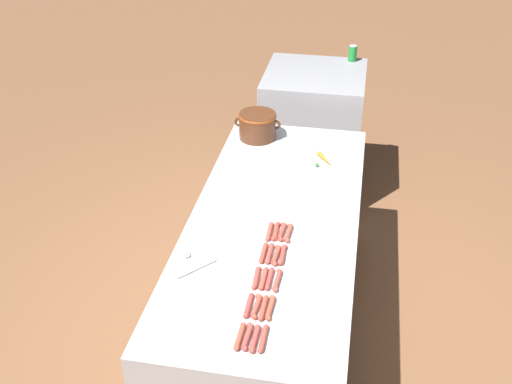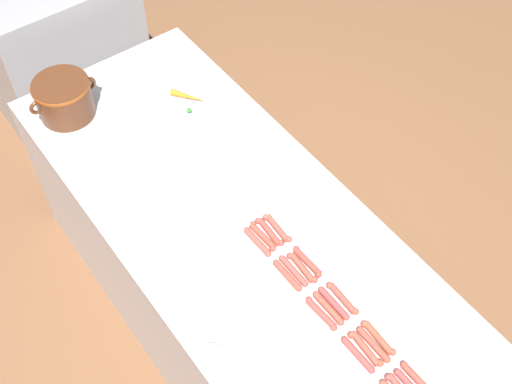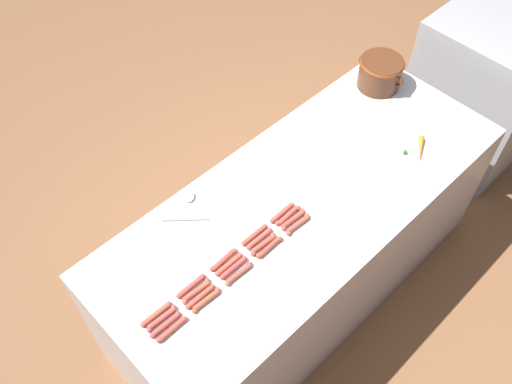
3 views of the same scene
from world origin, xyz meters
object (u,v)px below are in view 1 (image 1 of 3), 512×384
Objects in this scene: hot_dog_8 at (270,253)px; hot_dog_9 at (276,231)px; hot_dog_5 at (247,337)px; hot_dog_1 at (248,305)px; hot_dog_6 at (256,306)px; hot_dog_11 at (263,308)px; hot_dog_7 at (264,279)px; hot_dog_12 at (270,279)px; hot_dog_0 at (241,337)px; back_cabinet at (312,133)px; hot_dog_3 at (264,253)px; hot_dog_16 at (270,308)px; soda_can at (353,53)px; hot_dog_2 at (257,278)px; hot_dog_13 at (276,255)px; hot_dog_17 at (277,280)px; hot_dog_4 at (269,232)px; carrot at (325,160)px; hot_dog_19 at (289,233)px; hot_dog_15 at (263,339)px; serving_spoon at (189,259)px; bean_pot at (257,124)px; hot_dog_14 at (282,232)px; hot_dog_18 at (283,255)px; hot_dog_10 at (255,339)px.

hot_dog_9 is at bearing 89.58° from hot_dog_8.
hot_dog_1 is at bearing 100.11° from hot_dog_5.
hot_dog_6 is 0.03m from hot_dog_11.
hot_dog_12 is (0.03, 0.00, 0.00)m from hot_dog_7.
hot_dog_0 is 1.00× the size of hot_dog_1.
back_cabinet is 2.13m from hot_dog_3.
hot_dog_16 is at bearing -71.35° from hot_dog_7.
hot_dog_8 is 2.42m from soda_can.
hot_dog_0 and hot_dog_2 have the same top height.
hot_dog_6 and hot_dog_7 have the same top height.
hot_dog_2 is 0.19m from hot_dog_6.
hot_dog_13 is 0.18m from hot_dog_17.
hot_dog_5 is 1.00× the size of hot_dog_17.
hot_dog_13 is at bearing 90.44° from hot_dog_11.
hot_dog_4 is 0.37m from hot_dog_12.
carrot is at bearing 77.74° from hot_dog_3.
hot_dog_19 is (0.07, 0.74, 0.00)m from hot_dog_5.
hot_dog_16 is at bearing -88.53° from back_cabinet.
hot_dog_0 is at bearing -99.48° from hot_dog_6.
hot_dog_2 is (0.00, 0.19, 0.00)m from hot_dog_1.
hot_dog_5 is 0.37m from hot_dog_7.
hot_dog_3 is at bearing 90.18° from hot_dog_0.
hot_dog_2 is 0.37m from hot_dog_5.
hot_dog_7 is 0.18m from hot_dog_13.
hot_dog_7 is (0.00, -2.28, 0.39)m from back_cabinet.
serving_spoon is at bearing 134.38° from hot_dog_15.
hot_dog_16 is 1.63m from bean_pot.
hot_dog_6 is 1.25× the size of soda_can.
hot_dog_6 is (0.00, -2.47, 0.39)m from back_cabinet.
bean_pot reaches higher than hot_dog_1.
hot_dog_2 is 1.00× the size of hot_dog_17.
hot_dog_0 is at bearing -89.75° from hot_dog_4.
hot_dog_0 and hot_dog_11 have the same top height.
hot_dog_3 and hot_dog_5 have the same top height.
bean_pot is at bearing 104.04° from hot_dog_17.
hot_dog_14 is 0.19m from hot_dog_18.
hot_dog_14 is 0.51× the size of bean_pot.
hot_dog_13 is at bearing 86.61° from hot_dog_5.
back_cabinet is 2.68m from hot_dog_5.
hot_dog_12 is 0.69× the size of serving_spoon.
hot_dog_6 is 1.00× the size of hot_dog_7.
hot_dog_17 is at bearing -5.28° from hot_dog_12.
carrot is at bearing -27.86° from bean_pot.
hot_dog_8 is 1.00× the size of hot_dog_9.
hot_dog_17 is at bearing -89.12° from hot_dog_18.
hot_dog_10 is 1.00× the size of hot_dog_18.
back_cabinet reaches higher than hot_dog_17.
hot_dog_12 and hot_dog_14 have the same top height.
back_cabinet is 6.51× the size of hot_dog_8.
hot_dog_10 is at bearing -94.43° from soda_can.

